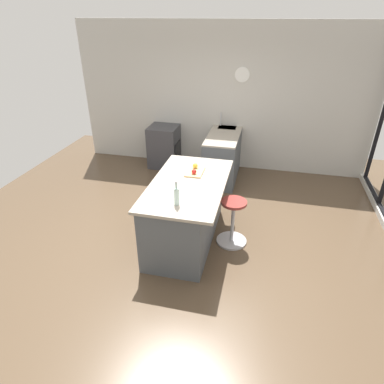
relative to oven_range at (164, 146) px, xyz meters
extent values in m
plane|color=brown|center=(2.47, 1.13, -0.44)|extent=(7.77, 7.77, 0.00)
cube|color=black|center=(-0.12, 4.12, 0.94)|extent=(0.05, 0.06, 2.55)
cube|color=beige|center=(-0.35, 1.13, 1.00)|extent=(0.12, 5.98, 2.88)
cylinder|color=white|center=(-0.28, 1.54, 1.49)|extent=(0.03, 0.28, 0.28)
cube|color=#4C5156|center=(0.00, 1.32, 0.00)|extent=(1.94, 0.60, 0.88)
cube|color=#9E9384|center=(0.00, 1.32, 0.45)|extent=(1.94, 0.60, 0.03)
cube|color=#38383D|center=(-0.24, 1.32, 0.41)|extent=(0.44, 0.36, 0.12)
cylinder|color=#B7B7BC|center=(-0.24, 1.17, 0.61)|extent=(0.02, 0.02, 0.28)
cube|color=#38383D|center=(0.00, 0.00, 0.00)|extent=(0.60, 0.60, 0.88)
cube|color=black|center=(0.00, 0.30, -0.04)|extent=(0.44, 0.01, 0.32)
cube|color=#4C5156|center=(2.50, 1.11, 0.01)|extent=(1.73, 0.80, 0.90)
cube|color=#9E9384|center=(2.50, 1.16, 0.48)|extent=(1.79, 1.00, 0.04)
cylinder|color=#B7B7BC|center=(2.43, 1.79, -0.42)|extent=(0.44, 0.44, 0.03)
cylinder|color=#B7B7BC|center=(2.43, 1.79, -0.10)|extent=(0.05, 0.05, 0.63)
cylinder|color=maroon|center=(2.43, 1.79, 0.23)|extent=(0.36, 0.36, 0.04)
cube|color=tan|center=(2.17, 1.17, 0.51)|extent=(0.36, 0.24, 0.02)
sphere|color=red|center=(2.26, 1.18, 0.56)|extent=(0.07, 0.07, 0.07)
sphere|color=gold|center=(2.06, 1.15, 0.56)|extent=(0.08, 0.08, 0.08)
cylinder|color=silver|center=(3.10, 1.16, 0.61)|extent=(0.06, 0.06, 0.22)
cylinder|color=silver|center=(3.10, 1.16, 0.76)|extent=(0.03, 0.03, 0.08)
cylinder|color=#B7B7BC|center=(3.10, 1.16, 0.81)|extent=(0.03, 0.03, 0.02)
camera|label=1|loc=(6.37, 2.12, 2.55)|focal=30.80mm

